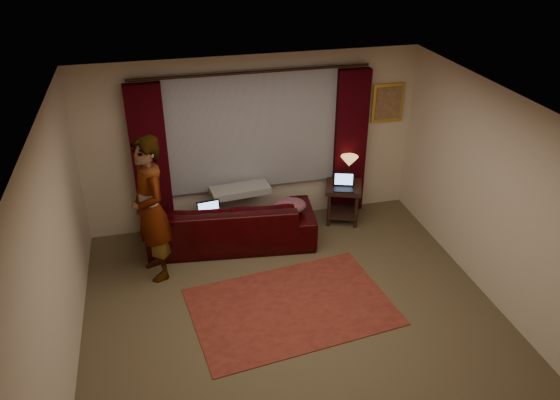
{
  "coord_description": "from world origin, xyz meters",
  "views": [
    {
      "loc": [
        -1.4,
        -4.89,
        4.44
      ],
      "look_at": [
        0.1,
        1.2,
        1.0
      ],
      "focal_mm": 35.0,
      "sensor_mm": 36.0,
      "label": 1
    }
  ],
  "objects_px": {
    "end_table": "(343,203)",
    "tiffany_lamp": "(349,169)",
    "laptop_table": "(344,183)",
    "person": "(151,210)",
    "sofa": "(231,214)",
    "laptop_sofa": "(211,213)"
  },
  "relations": [
    {
      "from": "laptop_sofa",
      "to": "person",
      "type": "relative_size",
      "value": 0.18
    },
    {
      "from": "laptop_sofa",
      "to": "tiffany_lamp",
      "type": "height_order",
      "value": "tiffany_lamp"
    },
    {
      "from": "tiffany_lamp",
      "to": "sofa",
      "type": "bearing_deg",
      "value": -170.59
    },
    {
      "from": "end_table",
      "to": "laptop_table",
      "type": "bearing_deg",
      "value": -113.08
    },
    {
      "from": "laptop_sofa",
      "to": "person",
      "type": "bearing_deg",
      "value": -161.03
    },
    {
      "from": "laptop_table",
      "to": "person",
      "type": "relative_size",
      "value": 0.17
    },
    {
      "from": "laptop_table",
      "to": "person",
      "type": "bearing_deg",
      "value": -149.48
    },
    {
      "from": "sofa",
      "to": "tiffany_lamp",
      "type": "relative_size",
      "value": 5.61
    },
    {
      "from": "laptop_table",
      "to": "person",
      "type": "xyz_separation_m",
      "value": [
        -2.83,
        -0.6,
        0.25
      ]
    },
    {
      "from": "sofa",
      "to": "laptop_sofa",
      "type": "height_order",
      "value": "sofa"
    },
    {
      "from": "tiffany_lamp",
      "to": "laptop_table",
      "type": "bearing_deg",
      "value": -124.44
    },
    {
      "from": "end_table",
      "to": "tiffany_lamp",
      "type": "height_order",
      "value": "tiffany_lamp"
    },
    {
      "from": "sofa",
      "to": "laptop_table",
      "type": "xyz_separation_m",
      "value": [
        1.73,
        0.08,
        0.25
      ]
    },
    {
      "from": "laptop_sofa",
      "to": "tiffany_lamp",
      "type": "bearing_deg",
      "value": 3.68
    },
    {
      "from": "end_table",
      "to": "person",
      "type": "relative_size",
      "value": 0.31
    },
    {
      "from": "sofa",
      "to": "end_table",
      "type": "bearing_deg",
      "value": -166.45
    },
    {
      "from": "tiffany_lamp",
      "to": "laptop_table",
      "type": "xyz_separation_m",
      "value": [
        -0.16,
        -0.23,
        -0.1
      ]
    },
    {
      "from": "tiffany_lamp",
      "to": "person",
      "type": "relative_size",
      "value": 0.22
    },
    {
      "from": "laptop_sofa",
      "to": "laptop_table",
      "type": "bearing_deg",
      "value": -1.82
    },
    {
      "from": "laptop_sofa",
      "to": "tiffany_lamp",
      "type": "distance_m",
      "value": 2.24
    },
    {
      "from": "laptop_table",
      "to": "sofa",
      "type": "bearing_deg",
      "value": -158.64
    },
    {
      "from": "sofa",
      "to": "end_table",
      "type": "height_order",
      "value": "sofa"
    }
  ]
}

